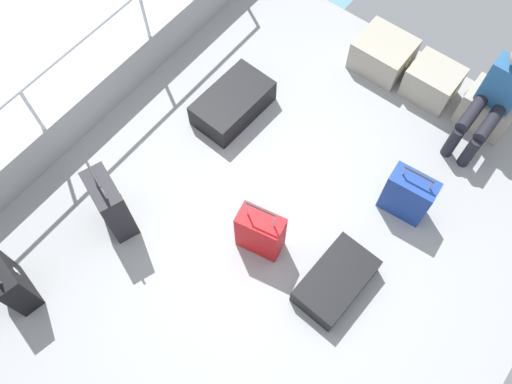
% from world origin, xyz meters
% --- Properties ---
extents(ground_plane, '(4.40, 5.20, 0.06)m').
position_xyz_m(ground_plane, '(0.00, 0.00, -0.03)').
color(ground_plane, '#939699').
extents(gunwale_port, '(0.06, 5.20, 0.45)m').
position_xyz_m(gunwale_port, '(-2.17, 0.00, 0.23)').
color(gunwale_port, '#939699').
rests_on(gunwale_port, ground_plane).
extents(railing_port, '(0.04, 4.20, 1.02)m').
position_xyz_m(railing_port, '(-2.17, 0.00, 0.78)').
color(railing_port, silver).
rests_on(railing_port, ground_plane).
extents(sea_wake, '(12.00, 12.00, 0.01)m').
position_xyz_m(sea_wake, '(-3.60, 0.00, -0.34)').
color(sea_wake, '#598C9E').
rests_on(sea_wake, ground_plane).
extents(cargo_crate_0, '(0.59, 0.49, 0.35)m').
position_xyz_m(cargo_crate_0, '(-0.30, 2.16, 0.18)').
color(cargo_crate_0, '#9E9989').
rests_on(cargo_crate_0, ground_plane).
extents(cargo_crate_1, '(0.52, 0.42, 0.36)m').
position_xyz_m(cargo_crate_1, '(0.29, 2.16, 0.18)').
color(cargo_crate_1, '#9E9989').
rests_on(cargo_crate_1, ground_plane).
extents(cargo_crate_2, '(0.52, 0.38, 0.40)m').
position_xyz_m(cargo_crate_2, '(0.88, 2.19, 0.20)').
color(cargo_crate_2, '#9E9989').
rests_on(cargo_crate_2, ground_plane).
extents(passenger_seated, '(0.34, 0.66, 1.10)m').
position_xyz_m(passenger_seated, '(0.88, 2.01, 0.58)').
color(passenger_seated, '#26598C').
rests_on(passenger_seated, ground_plane).
extents(suitcase_0, '(0.43, 0.28, 0.76)m').
position_xyz_m(suitcase_0, '(-0.06, -0.23, 0.27)').
color(suitcase_0, red).
rests_on(suitcase_0, ground_plane).
extents(suitcase_1, '(0.46, 0.74, 0.22)m').
position_xyz_m(suitcase_1, '(0.68, -0.13, 0.11)').
color(suitcase_1, black).
rests_on(suitcase_1, ground_plane).
extents(suitcase_2, '(0.43, 0.25, 0.66)m').
position_xyz_m(suitcase_2, '(0.75, 0.85, 0.27)').
color(suitcase_2, navy).
rests_on(suitcase_2, ground_plane).
extents(suitcase_3, '(0.50, 0.82, 0.27)m').
position_xyz_m(suitcase_3, '(-1.16, 0.74, 0.14)').
color(suitcase_3, black).
rests_on(suitcase_3, ground_plane).
extents(suitcase_4, '(0.46, 0.27, 0.70)m').
position_xyz_m(suitcase_4, '(-1.41, -1.83, 0.29)').
color(suitcase_4, black).
rests_on(suitcase_4, ground_plane).
extents(suitcase_5, '(0.46, 0.34, 0.90)m').
position_xyz_m(suitcase_5, '(-1.21, -0.84, 0.35)').
color(suitcase_5, black).
rests_on(suitcase_5, ground_plane).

